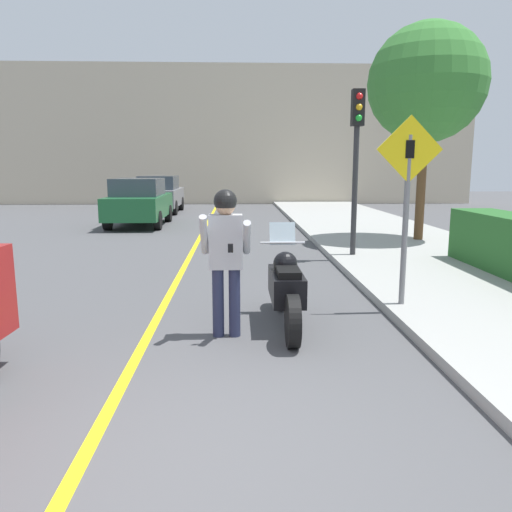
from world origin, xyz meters
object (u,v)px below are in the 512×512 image
at_px(person_biker, 226,247).
at_px(parked_car_green, 139,202).
at_px(motorcycle, 286,288).
at_px(traffic_light, 357,141).
at_px(parked_car_grey, 159,194).
at_px(street_tree, 427,84).
at_px(crossing_sign, 407,193).

distance_m(person_biker, parked_car_green, 12.47).
distance_m(motorcycle, traffic_light, 5.43).
relative_size(traffic_light, parked_car_grey, 0.85).
bearing_deg(street_tree, parked_car_grey, 130.38).
bearing_deg(crossing_sign, person_biker, -159.62).
xyz_separation_m(traffic_light, parked_car_green, (-6.05, 7.01, -1.75)).
xyz_separation_m(crossing_sign, street_tree, (2.58, 6.45, 2.48)).
bearing_deg(motorcycle, parked_car_green, 109.44).
bearing_deg(person_biker, street_tree, 55.53).
distance_m(crossing_sign, street_tree, 7.38).
bearing_deg(parked_car_green, person_biker, -74.50).
distance_m(crossing_sign, parked_car_grey, 17.48).
relative_size(person_biker, parked_car_green, 0.43).
height_order(person_biker, crossing_sign, crossing_sign).
bearing_deg(motorcycle, crossing_sign, 17.00).
distance_m(person_biker, parked_car_grey, 17.69).
height_order(person_biker, parked_car_green, person_biker).
distance_m(crossing_sign, traffic_light, 4.19).
relative_size(person_biker, parked_car_grey, 0.43).
bearing_deg(motorcycle, traffic_light, 67.03).
xyz_separation_m(parked_car_green, parked_car_grey, (-0.10, 5.34, 0.00)).
xyz_separation_m(person_biker, street_tree, (5.06, 7.37, 3.07)).
bearing_deg(parked_car_grey, crossing_sign, -70.23).
relative_size(person_biker, crossing_sign, 0.69).
xyz_separation_m(crossing_sign, parked_car_grey, (-5.91, 16.43, -0.85)).
xyz_separation_m(motorcycle, crossing_sign, (1.71, 0.52, 1.20)).
distance_m(street_tree, parked_car_green, 10.15).
relative_size(motorcycle, parked_car_grey, 0.53).
distance_m(person_biker, street_tree, 9.45).
bearing_deg(parked_car_green, motorcycle, -70.56).
height_order(motorcycle, parked_car_green, parked_car_green).
relative_size(traffic_light, street_tree, 0.64).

